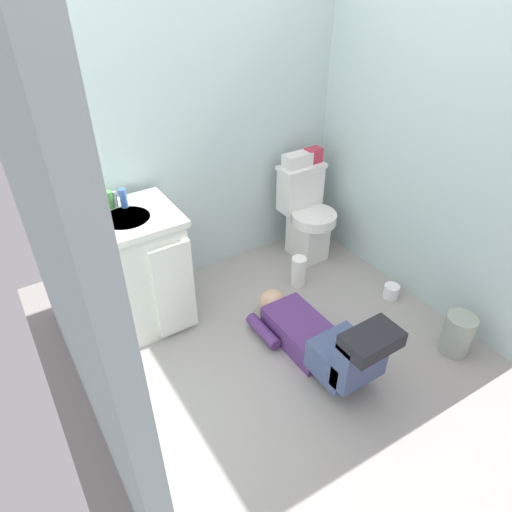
{
  "coord_description": "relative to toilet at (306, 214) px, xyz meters",
  "views": [
    {
      "loc": [
        -1.26,
        -1.69,
        2.14
      ],
      "look_at": [
        0.05,
        0.34,
        0.45
      ],
      "focal_mm": 31.56,
      "sensor_mm": 36.0,
      "label": 1
    }
  ],
  "objects": [
    {
      "name": "ground_plane",
      "position": [
        -0.76,
        -0.71,
        -0.39
      ],
      "size": [
        2.7,
        2.96,
        0.04
      ],
      "primitive_type": "cube",
      "color": "gray"
    },
    {
      "name": "wall_back",
      "position": [
        -0.76,
        0.31,
        0.83
      ],
      "size": [
        2.36,
        0.08,
        2.4
      ],
      "primitive_type": "cube",
      "color": "#AFC5C3",
      "rests_on": "ground_plane"
    },
    {
      "name": "wall_left",
      "position": [
        -1.9,
        -0.71,
        0.83
      ],
      "size": [
        0.08,
        1.96,
        2.4
      ],
      "primitive_type": "cube",
      "color": "#AFC5C3",
      "rests_on": "ground_plane"
    },
    {
      "name": "wall_right",
      "position": [
        0.38,
        -0.71,
        0.83
      ],
      "size": [
        0.08,
        1.96,
        2.4
      ],
      "primitive_type": "cube",
      "color": "#AFC5C3",
      "rests_on": "ground_plane"
    },
    {
      "name": "toilet",
      "position": [
        0.0,
        0.0,
        0.0
      ],
      "size": [
        0.36,
        0.46,
        0.75
      ],
      "color": "silver",
      "rests_on": "ground_plane"
    },
    {
      "name": "vanity_cabinet",
      "position": [
        -1.42,
        -0.07,
        0.05
      ],
      "size": [
        0.6,
        0.53,
        0.82
      ],
      "color": "silver",
      "rests_on": "ground_plane"
    },
    {
      "name": "faucet",
      "position": [
        -1.42,
        0.08,
        0.5
      ],
      "size": [
        0.02,
        0.02,
        0.1
      ],
      "primitive_type": "cylinder",
      "color": "silver",
      "rests_on": "vanity_cabinet"
    },
    {
      "name": "person_plumber",
      "position": [
        -0.65,
        -0.99,
        -0.19
      ],
      "size": [
        0.39,
        1.06,
        0.52
      ],
      "color": "#512D6B",
      "rests_on": "ground_plane"
    },
    {
      "name": "tissue_box",
      "position": [
        -0.05,
        0.09,
        0.43
      ],
      "size": [
        0.22,
        0.11,
        0.1
      ],
      "primitive_type": "cube",
      "color": "silver",
      "rests_on": "toilet"
    },
    {
      "name": "toiletry_bag",
      "position": [
        0.1,
        0.09,
        0.44
      ],
      "size": [
        0.12,
        0.09,
        0.11
      ],
      "primitive_type": "cube",
      "color": "#B22D3F",
      "rests_on": "toilet"
    },
    {
      "name": "soap_dispenser",
      "position": [
        -1.61,
        0.06,
        0.52
      ],
      "size": [
        0.06,
        0.06,
        0.17
      ],
      "color": "#3F9D52",
      "rests_on": "vanity_cabinet"
    },
    {
      "name": "bottle_clear",
      "position": [
        -1.53,
        0.02,
        0.51
      ],
      "size": [
        0.04,
        0.04,
        0.11
      ],
      "primitive_type": "cylinder",
      "color": "silver",
      "rests_on": "vanity_cabinet"
    },
    {
      "name": "bottle_green",
      "position": [
        -1.46,
        0.09,
        0.51
      ],
      "size": [
        0.06,
        0.06,
        0.11
      ],
      "primitive_type": "cylinder",
      "color": "#50994B",
      "rests_on": "vanity_cabinet"
    },
    {
      "name": "bottle_blue",
      "position": [
        -1.38,
        0.05,
        0.51
      ],
      "size": [
        0.04,
        0.04,
        0.12
      ],
      "primitive_type": "cylinder",
      "color": "#3F65BE",
      "rests_on": "vanity_cabinet"
    },
    {
      "name": "trash_can",
      "position": [
        0.12,
        -1.39,
        -0.23
      ],
      "size": [
        0.18,
        0.18,
        0.28
      ],
      "primitive_type": "cylinder",
      "color": "gray",
      "rests_on": "ground_plane"
    },
    {
      "name": "paper_towel_roll",
      "position": [
        -0.3,
        -0.32,
        -0.25
      ],
      "size": [
        0.11,
        0.11,
        0.24
      ],
      "primitive_type": "cylinder",
      "color": "white",
      "rests_on": "ground_plane"
    },
    {
      "name": "toilet_paper_roll",
      "position": [
        0.18,
        -0.8,
        -0.32
      ],
      "size": [
        0.11,
        0.11,
        0.1
      ],
      "primitive_type": "cylinder",
      "color": "white",
      "rests_on": "ground_plane"
    }
  ]
}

